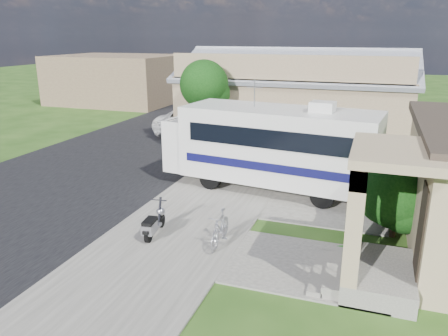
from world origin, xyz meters
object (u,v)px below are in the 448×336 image
(bicycle, at_px, (220,230))
(pickup_truck, at_px, (199,119))
(scooter, at_px, (153,224))
(garden_hose, at_px, (343,254))
(motorhome, at_px, (271,144))
(shrub, at_px, (400,189))
(van, at_px, (226,101))

(bicycle, bearing_deg, pickup_truck, 111.81)
(scooter, height_order, bicycle, scooter)
(bicycle, relative_size, garden_hose, 3.54)
(bicycle, bearing_deg, scooter, -178.28)
(motorhome, relative_size, shrub, 2.85)
(van, height_order, garden_hose, van)
(motorhome, bearing_deg, bicycle, -85.31)
(motorhome, bearing_deg, scooter, -105.77)
(scooter, relative_size, pickup_truck, 0.24)
(shrub, distance_m, bicycle, 5.32)
(scooter, height_order, pickup_truck, pickup_truck)
(motorhome, xyz_separation_m, garden_hose, (3.14, -4.68, -1.66))
(bicycle, xyz_separation_m, van, (-6.88, 20.69, 0.43))
(pickup_truck, bearing_deg, motorhome, 138.99)
(pickup_truck, distance_m, van, 7.18)
(shrub, relative_size, garden_hose, 6.32)
(van, distance_m, garden_hose, 22.68)
(shrub, bearing_deg, garden_hose, -125.95)
(motorhome, distance_m, shrub, 5.31)
(pickup_truck, xyz_separation_m, garden_hose, (9.52, -13.09, -0.74))
(pickup_truck, bearing_deg, scooter, 118.65)
(shrub, bearing_deg, bicycle, -153.83)
(bicycle, distance_m, van, 21.81)
(motorhome, xyz_separation_m, pickup_truck, (-6.39, 8.40, -0.92))
(scooter, xyz_separation_m, bicycle, (2.02, 0.16, 0.04))
(garden_hose, bearing_deg, bicycle, -172.25)
(bicycle, height_order, pickup_truck, pickup_truck)
(scooter, bearing_deg, bicycle, -2.52)
(shrub, height_order, garden_hose, shrub)
(shrub, height_order, van, shrub)
(shrub, bearing_deg, scooter, -159.85)
(scooter, bearing_deg, garden_hose, -0.44)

